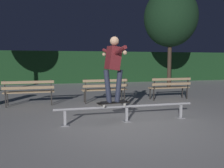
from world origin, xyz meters
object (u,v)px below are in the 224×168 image
object	(u,v)px
grind_rail	(127,109)
park_bench_left_center	(105,88)
skateboarder	(113,64)
tree_far_right	(171,18)
park_bench_leftmost	(29,90)
skateboard	(113,103)
park_bench_right_center	(170,86)

from	to	relation	value
grind_rail	park_bench_left_center	world-z (taller)	park_bench_left_center
skateboarder	tree_far_right	bearing A→B (deg)	52.52
grind_rail	park_bench_leftmost	bearing A→B (deg)	134.62
skateboarder	park_bench_leftmost	bearing A→B (deg)	130.60
grind_rail	skateboarder	world-z (taller)	skateboarder
skateboard	skateboarder	xyz separation A→B (m)	(0.00, 0.00, 0.94)
park_bench_leftmost	tree_far_right	world-z (taller)	tree_far_right
grind_rail	park_bench_leftmost	size ratio (longest dim) A/B	2.17
grind_rail	tree_far_right	bearing A→B (deg)	54.47
skateboard	park_bench_right_center	world-z (taller)	park_bench_right_center
park_bench_leftmost	tree_far_right	distance (m)	8.71
grind_rail	skateboard	distance (m)	0.38
grind_rail	park_bench_right_center	xyz separation A→B (m)	(2.55, 2.57, 0.23)
park_bench_left_center	skateboarder	bearing A→B (deg)	-97.57
skateboarder	park_bench_left_center	xyz separation A→B (m)	(0.34, 2.57, -0.88)
park_bench_left_center	park_bench_right_center	bearing A→B (deg)	0.00
park_bench_right_center	grind_rail	bearing A→B (deg)	-134.79
grind_rail	tree_far_right	xyz separation A→B (m)	(4.55, 6.38, 3.56)
skateboard	park_bench_left_center	distance (m)	2.59
park_bench_leftmost	tree_far_right	size ratio (longest dim) A/B	0.29
grind_rail	park_bench_leftmost	xyz separation A→B (m)	(-2.54, 2.57, 0.23)
park_bench_left_center	skateboard	bearing A→B (deg)	-97.63
park_bench_left_center	tree_far_right	world-z (taller)	tree_far_right
grind_rail	skateboard	world-z (taller)	skateboard
grind_rail	skateboarder	distance (m)	1.16
grind_rail	skateboard	bearing A→B (deg)	-180.00
skateboard	park_bench_left_center	world-z (taller)	park_bench_left_center
grind_rail	park_bench_right_center	world-z (taller)	park_bench_right_center
skateboard	park_bench_leftmost	size ratio (longest dim) A/B	0.50
skateboard	park_bench_right_center	xyz separation A→B (m)	(2.89, 2.57, 0.06)
park_bench_left_center	park_bench_right_center	world-z (taller)	same
skateboarder	park_bench_right_center	distance (m)	3.96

